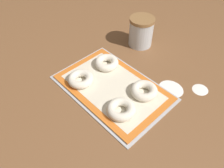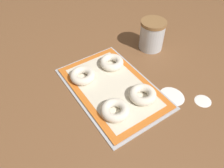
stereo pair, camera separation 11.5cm
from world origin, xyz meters
name	(u,v)px [view 1 (the left image)]	position (x,y,z in m)	size (l,w,h in m)	color
ground_plane	(112,88)	(0.00, 0.00, 0.00)	(2.80, 2.80, 0.00)	brown
baking_tray	(112,88)	(0.01, 0.00, 0.00)	(0.52, 0.34, 0.01)	#B2B5BA
baking_mat	(112,87)	(0.01, 0.00, 0.01)	(0.50, 0.32, 0.00)	orange
bagel_front_left	(81,79)	(-0.12, -0.09, 0.03)	(0.12, 0.12, 0.04)	silver
bagel_front_right	(121,109)	(0.14, -0.07, 0.03)	(0.12, 0.12, 0.04)	silver
bagel_back_left	(107,63)	(-0.12, 0.08, 0.03)	(0.12, 0.12, 0.04)	silver
bagel_back_right	(144,91)	(0.13, 0.07, 0.03)	(0.12, 0.12, 0.04)	silver
flour_canister	(141,32)	(-0.14, 0.35, 0.08)	(0.13, 0.13, 0.16)	silver
flour_patch_near	(171,89)	(0.19, 0.19, 0.00)	(0.12, 0.10, 0.00)	white
flour_patch_far	(200,89)	(0.29, 0.29, 0.00)	(0.07, 0.07, 0.00)	white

